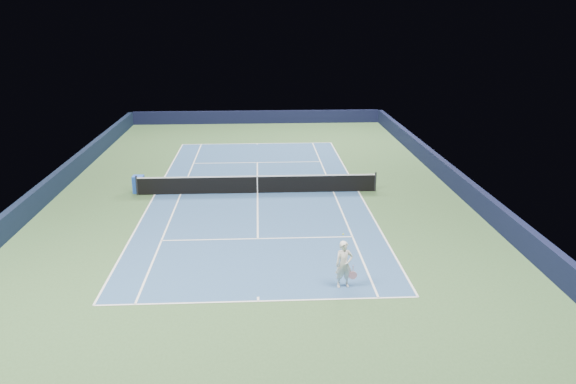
{
  "coord_description": "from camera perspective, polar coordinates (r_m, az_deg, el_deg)",
  "views": [
    {
      "loc": [
        0.1,
        -28.81,
        9.34
      ],
      "look_at": [
        1.49,
        -3.0,
        1.0
      ],
      "focal_mm": 35.0,
      "sensor_mm": 36.0,
      "label": 1
    }
  ],
  "objects": [
    {
      "name": "wall_left",
      "position": [
        32.04,
        -22.88,
        0.52
      ],
      "size": [
        0.35,
        40.0,
        1.1
      ],
      "primitive_type": "cube",
      "color": "black",
      "rests_on": "ground"
    },
    {
      "name": "wall_far",
      "position": [
        49.42,
        -3.17,
        7.61
      ],
      "size": [
        22.0,
        0.35,
        1.1
      ],
      "primitive_type": "cube",
      "color": "black",
      "rests_on": "ground"
    },
    {
      "name": "sideline_singles_right",
      "position": [
        30.55,
        4.62,
        0.04
      ],
      "size": [
        0.08,
        23.77,
        0.0
      ],
      "primitive_type": "cube",
      "color": "white",
      "rests_on": "ground"
    },
    {
      "name": "tennis_player",
      "position": [
        19.96,
        5.71,
        -7.34
      ],
      "size": [
        0.81,
        1.28,
        1.72
      ],
      "color": "silver",
      "rests_on": "ground"
    },
    {
      "name": "sideline_singles_left",
      "position": [
        30.58,
        -10.85,
        -0.22
      ],
      "size": [
        0.08,
        23.77,
        0.0
      ],
      "primitive_type": "cube",
      "color": "white",
      "rests_on": "ground"
    },
    {
      "name": "sideline_doubles_right",
      "position": [
        30.76,
        7.15,
        0.08
      ],
      "size": [
        0.08,
        23.77,
        0.0
      ],
      "primitive_type": "cube",
      "color": "white",
      "rests_on": "ground"
    },
    {
      "name": "center_mark_far",
      "position": [
        41.61,
        -3.15,
        4.9
      ],
      "size": [
        0.08,
        0.3,
        0.0
      ],
      "primitive_type": "cube",
      "color": "white",
      "rests_on": "ground"
    },
    {
      "name": "baseline_near",
      "position": [
        19.33,
        -3.05,
        -11.01
      ],
      "size": [
        10.97,
        0.08,
        0.0
      ],
      "primitive_type": "cube",
      "color": "white",
      "rests_on": "ground"
    },
    {
      "name": "wall_right",
      "position": [
        31.97,
        16.66,
        1.16
      ],
      "size": [
        0.35,
        40.0,
        1.1
      ],
      "primitive_type": "cube",
      "color": "black",
      "rests_on": "ground"
    },
    {
      "name": "court_surface",
      "position": [
        30.29,
        -3.12,
        -0.1
      ],
      "size": [
        10.97,
        23.77,
        0.01
      ],
      "primitive_type": "cube",
      "color": "navy",
      "rests_on": "ground"
    },
    {
      "name": "sponsor_cube",
      "position": [
        31.26,
        -14.94,
        0.77
      ],
      "size": [
        0.6,
        0.54,
        0.94
      ],
      "color": "blue",
      "rests_on": "ground"
    },
    {
      "name": "sideline_doubles_left",
      "position": [
        30.8,
        -13.37,
        -0.26
      ],
      "size": [
        0.08,
        23.77,
        0.0
      ],
      "primitive_type": "cube",
      "color": "white",
      "rests_on": "ground"
    },
    {
      "name": "center_service_line",
      "position": [
        30.28,
        -3.12,
        -0.09
      ],
      "size": [
        0.08,
        12.8,
        0.0
      ],
      "primitive_type": "cube",
      "color": "white",
      "rests_on": "ground"
    },
    {
      "name": "service_line_far",
      "position": [
        36.43,
        -3.13,
        3.01
      ],
      "size": [
        8.23,
        0.08,
        0.0
      ],
      "primitive_type": "cube",
      "color": "white",
      "rests_on": "ground"
    },
    {
      "name": "service_line_near",
      "position": [
        24.28,
        -3.09,
        -4.75
      ],
      "size": [
        8.23,
        0.08,
        0.0
      ],
      "primitive_type": "cube",
      "color": "white",
      "rests_on": "ground"
    },
    {
      "name": "tennis_net",
      "position": [
        30.13,
        -3.13,
        0.81
      ],
      "size": [
        12.9,
        0.1,
        1.07
      ],
      "color": "black",
      "rests_on": "ground"
    },
    {
      "name": "center_mark_near",
      "position": [
        19.46,
        -3.05,
        -10.8
      ],
      "size": [
        0.08,
        0.3,
        0.0
      ],
      "primitive_type": "cube",
      "color": "white",
      "rests_on": "ground"
    },
    {
      "name": "ground",
      "position": [
        30.29,
        -3.12,
        -0.11
      ],
      "size": [
        40.0,
        40.0,
        0.0
      ],
      "primitive_type": "plane",
      "color": "#33522C",
      "rests_on": "ground"
    },
    {
      "name": "baseline_far",
      "position": [
        41.75,
        -3.15,
        4.94
      ],
      "size": [
        10.97,
        0.08,
        0.0
      ],
      "primitive_type": "cube",
      "color": "white",
      "rests_on": "ground"
    }
  ]
}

